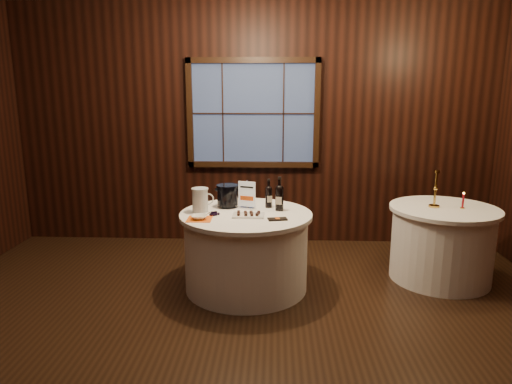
{
  "coord_description": "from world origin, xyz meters",
  "views": [
    {
      "loc": [
        0.27,
        -3.25,
        1.92
      ],
      "look_at": [
        0.1,
        0.9,
        1.0
      ],
      "focal_mm": 32.0,
      "sensor_mm": 36.0,
      "label": 1
    }
  ],
  "objects_px": {
    "red_candle": "(463,202)",
    "ice_bucket": "(228,195)",
    "chocolate_plate": "(248,215)",
    "main_table": "(246,250)",
    "sign_stand": "(247,199)",
    "port_bottle_left": "(269,195)",
    "grape_bunch": "(214,214)",
    "brass_candlestick": "(435,194)",
    "side_table": "(441,243)",
    "port_bottle_right": "(279,196)",
    "chocolate_box": "(277,219)",
    "glass_pitcher": "(200,200)",
    "cracker_bowl": "(199,217)"
  },
  "relations": [
    {
      "from": "chocolate_plate",
      "to": "glass_pitcher",
      "type": "distance_m",
      "value": 0.51
    },
    {
      "from": "port_bottle_left",
      "to": "brass_candlestick",
      "type": "xyz_separation_m",
      "value": [
        1.68,
        0.08,
        0.01
      ]
    },
    {
      "from": "port_bottle_right",
      "to": "brass_candlestick",
      "type": "height_order",
      "value": "brass_candlestick"
    },
    {
      "from": "ice_bucket",
      "to": "port_bottle_left",
      "type": "bearing_deg",
      "value": 0.79
    },
    {
      "from": "sign_stand",
      "to": "chocolate_box",
      "type": "xyz_separation_m",
      "value": [
        0.3,
        -0.39,
        -0.09
      ]
    },
    {
      "from": "grape_bunch",
      "to": "brass_candlestick",
      "type": "distance_m",
      "value": 2.23
    },
    {
      "from": "sign_stand",
      "to": "ice_bucket",
      "type": "bearing_deg",
      "value": -178.79
    },
    {
      "from": "chocolate_plate",
      "to": "grape_bunch",
      "type": "distance_m",
      "value": 0.32
    },
    {
      "from": "red_candle",
      "to": "sign_stand",
      "type": "bearing_deg",
      "value": -177.39
    },
    {
      "from": "sign_stand",
      "to": "port_bottle_left",
      "type": "distance_m",
      "value": 0.22
    },
    {
      "from": "main_table",
      "to": "sign_stand",
      "type": "xyz_separation_m",
      "value": [
        0.0,
        0.16,
        0.48
      ]
    },
    {
      "from": "sign_stand",
      "to": "ice_bucket",
      "type": "distance_m",
      "value": 0.21
    },
    {
      "from": "port_bottle_right",
      "to": "grape_bunch",
      "type": "bearing_deg",
      "value": -149.01
    },
    {
      "from": "chocolate_plate",
      "to": "chocolate_box",
      "type": "distance_m",
      "value": 0.29
    },
    {
      "from": "grape_bunch",
      "to": "red_candle",
      "type": "xyz_separation_m",
      "value": [
        2.45,
        0.38,
        0.05
      ]
    },
    {
      "from": "port_bottle_right",
      "to": "glass_pitcher",
      "type": "bearing_deg",
      "value": -162.87
    },
    {
      "from": "side_table",
      "to": "port_bottle_right",
      "type": "bearing_deg",
      "value": -173.33
    },
    {
      "from": "port_bottle_left",
      "to": "grape_bunch",
      "type": "height_order",
      "value": "port_bottle_left"
    },
    {
      "from": "port_bottle_left",
      "to": "ice_bucket",
      "type": "height_order",
      "value": "port_bottle_left"
    },
    {
      "from": "side_table",
      "to": "cracker_bowl",
      "type": "bearing_deg",
      "value": -167.25
    },
    {
      "from": "sign_stand",
      "to": "red_candle",
      "type": "height_order",
      "value": "sign_stand"
    },
    {
      "from": "glass_pitcher",
      "to": "brass_candlestick",
      "type": "xyz_separation_m",
      "value": [
        2.34,
        0.29,
        0.02
      ]
    },
    {
      "from": "sign_stand",
      "to": "red_candle",
      "type": "bearing_deg",
      "value": 20.25
    },
    {
      "from": "chocolate_plate",
      "to": "chocolate_box",
      "type": "xyz_separation_m",
      "value": [
        0.27,
        -0.11,
        -0.01
      ]
    },
    {
      "from": "port_bottle_left",
      "to": "chocolate_plate",
      "type": "xyz_separation_m",
      "value": [
        -0.18,
        -0.35,
        -0.11
      ]
    },
    {
      "from": "side_table",
      "to": "chocolate_box",
      "type": "relative_size",
      "value": 6.2
    },
    {
      "from": "side_table",
      "to": "sign_stand",
      "type": "xyz_separation_m",
      "value": [
        -2.0,
        -0.14,
        0.48
      ]
    },
    {
      "from": "chocolate_box",
      "to": "port_bottle_left",
      "type": "bearing_deg",
      "value": 89.67
    },
    {
      "from": "main_table",
      "to": "port_bottle_right",
      "type": "height_order",
      "value": "port_bottle_right"
    },
    {
      "from": "main_table",
      "to": "port_bottle_left",
      "type": "height_order",
      "value": "port_bottle_left"
    },
    {
      "from": "port_bottle_left",
      "to": "chocolate_plate",
      "type": "distance_m",
      "value": 0.41
    },
    {
      "from": "brass_candlestick",
      "to": "main_table",
      "type": "bearing_deg",
      "value": -170.83
    },
    {
      "from": "ice_bucket",
      "to": "chocolate_plate",
      "type": "xyz_separation_m",
      "value": [
        0.23,
        -0.34,
        -0.1
      ]
    },
    {
      "from": "port_bottle_left",
      "to": "red_candle",
      "type": "bearing_deg",
      "value": -17.57
    },
    {
      "from": "main_table",
      "to": "chocolate_plate",
      "type": "height_order",
      "value": "chocolate_plate"
    },
    {
      "from": "main_table",
      "to": "port_bottle_right",
      "type": "relative_size",
      "value": 3.8
    },
    {
      "from": "side_table",
      "to": "chocolate_plate",
      "type": "xyz_separation_m",
      "value": [
        -1.97,
        -0.42,
        0.4
      ]
    },
    {
      "from": "chocolate_plate",
      "to": "grape_bunch",
      "type": "bearing_deg",
      "value": 179.78
    },
    {
      "from": "sign_stand",
      "to": "red_candle",
      "type": "distance_m",
      "value": 2.16
    },
    {
      "from": "port_bottle_right",
      "to": "chocolate_plate",
      "type": "height_order",
      "value": "port_bottle_right"
    },
    {
      "from": "main_table",
      "to": "cracker_bowl",
      "type": "bearing_deg",
      "value": -149.18
    },
    {
      "from": "side_table",
      "to": "brass_candlestick",
      "type": "relative_size",
      "value": 2.84
    },
    {
      "from": "chocolate_plate",
      "to": "chocolate_box",
      "type": "bearing_deg",
      "value": -22.02
    },
    {
      "from": "side_table",
      "to": "port_bottle_right",
      "type": "height_order",
      "value": "port_bottle_right"
    },
    {
      "from": "red_candle",
      "to": "ice_bucket",
      "type": "bearing_deg",
      "value": -179.06
    },
    {
      "from": "main_table",
      "to": "chocolate_plate",
      "type": "xyz_separation_m",
      "value": [
        0.03,
        -0.12,
        0.4
      ]
    },
    {
      "from": "grape_bunch",
      "to": "main_table",
      "type": "bearing_deg",
      "value": 22.85
    },
    {
      "from": "ice_bucket",
      "to": "grape_bunch",
      "type": "bearing_deg",
      "value": -105.14
    },
    {
      "from": "chocolate_box",
      "to": "red_candle",
      "type": "bearing_deg",
      "value": 3.6
    },
    {
      "from": "glass_pitcher",
      "to": "chocolate_plate",
      "type": "bearing_deg",
      "value": -35.05
    }
  ]
}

